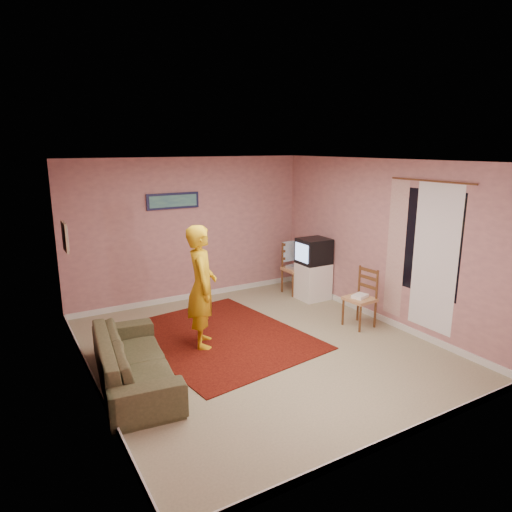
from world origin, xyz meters
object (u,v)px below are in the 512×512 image
crt_tv (314,251)px  chair_a (296,263)px  person (202,287)px  chair_b (360,292)px  tv_cabinet (313,281)px  sofa (134,360)px

crt_tv → chair_a: size_ratio=1.03×
crt_tv → person: (-2.59, -0.85, -0.04)m
chair_b → person: size_ratio=0.29×
tv_cabinet → crt_tv: bearing=179.5°
sofa → crt_tv: bearing=-62.3°
crt_tv → person: person is taller
chair_a → person: size_ratio=0.31×
sofa → person: person is taller
sofa → person: bearing=-56.6°
crt_tv → person: 2.73m
tv_cabinet → crt_tv: 0.57m
tv_cabinet → chair_b: 1.47m
crt_tv → chair_b: size_ratio=1.09×
chair_b → tv_cabinet: bearing=167.9°
chair_a → sofa: size_ratio=0.26×
person → crt_tv: bearing=-51.3°
crt_tv → chair_b: 1.50m
tv_cabinet → sofa: 4.01m
crt_tv → tv_cabinet: bearing=0.0°
tv_cabinet → person: person is taller
chair_b → sofa: size_ratio=0.25×
tv_cabinet → sofa: tv_cabinet is taller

